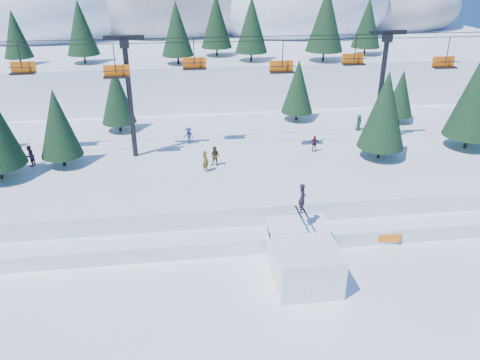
{
  "coord_description": "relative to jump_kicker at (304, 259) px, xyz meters",
  "views": [
    {
      "loc": [
        -4.97,
        -21.19,
        18.02
      ],
      "look_at": [
        -1.31,
        6.0,
        5.2
      ],
      "focal_mm": 35.0,
      "sensor_mm": 36.0,
      "label": 1
    }
  ],
  "objects": [
    {
      "name": "mountain_ridge",
      "position": [
        -7.22,
        71.24,
        8.23
      ],
      "size": [
        119.0,
        60.35,
        26.46
      ],
      "color": "white",
      "rests_on": "ground"
    },
    {
      "name": "chairlift",
      "position": [
        -0.62,
        15.9,
        7.91
      ],
      "size": [
        46.0,
        3.21,
        10.28
      ],
      "color": "black",
      "rests_on": "mid_shelf"
    },
    {
      "name": "distant_skiers",
      "position": [
        -5.58,
        15.74,
        1.93
      ],
      "size": [
        31.36,
        9.07,
        1.82
      ],
      "color": "#444618",
      "rests_on": "mid_shelf"
    },
    {
      "name": "mid_shelf",
      "position": [
        -2.14,
        15.85,
        -0.16
      ],
      "size": [
        70.0,
        22.0,
        2.5
      ],
      "primitive_type": "cube",
      "color": "white",
      "rests_on": "ground"
    },
    {
      "name": "ground",
      "position": [
        -2.14,
        -2.15,
        -1.41
      ],
      "size": [
        160.0,
        160.0,
        0.0
      ],
      "primitive_type": "plane",
      "color": "white",
      "rests_on": "ground"
    },
    {
      "name": "banner_near",
      "position": [
        6.33,
        2.85,
        -0.87
      ],
      "size": [
        2.84,
        0.38,
        0.9
      ],
      "color": "black",
      "rests_on": "ground"
    },
    {
      "name": "conifer_stand",
      "position": [
        1.08,
        16.23,
        5.34
      ],
      "size": [
        62.9,
        15.43,
        8.64
      ],
      "color": "black",
      "rests_on": "mid_shelf"
    },
    {
      "name": "berm",
      "position": [
        -2.14,
        5.85,
        -0.86
      ],
      "size": [
        70.0,
        6.0,
        1.1
      ],
      "primitive_type": "cube",
      "color": "white",
      "rests_on": "ground"
    },
    {
      "name": "jump_kicker",
      "position": [
        0.0,
        0.0,
        0.0
      ],
      "size": [
        3.8,
        5.18,
        5.82
      ],
      "color": "white",
      "rests_on": "ground"
    },
    {
      "name": "banner_far",
      "position": [
        9.59,
        4.29,
        -0.87
      ],
      "size": [
        2.81,
        0.57,
        0.9
      ],
      "color": "black",
      "rests_on": "ground"
    }
  ]
}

